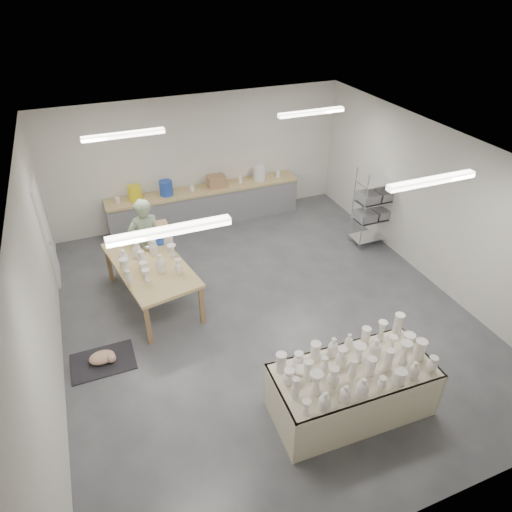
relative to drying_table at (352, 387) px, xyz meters
name	(u,v)px	position (x,y,z in m)	size (l,w,h in m)	color
room	(258,212)	(-0.41, 2.50, 1.61)	(8.00, 8.02, 3.00)	#424449
back_counter	(205,204)	(-0.31, 6.10, 0.04)	(4.60, 0.60, 1.24)	tan
wire_shelf	(375,206)	(2.90, 3.82, 0.47)	(0.88, 0.48, 1.80)	silver
drying_table	(352,387)	(0.00, 0.00, 0.00)	(2.28, 1.13, 1.15)	olive
work_table	(151,259)	(-2.06, 3.64, 0.42)	(1.51, 2.42, 1.20)	tan
rug	(103,361)	(-3.20, 2.26, -0.43)	(1.00, 0.70, 0.02)	black
cat	(103,357)	(-3.18, 2.24, -0.34)	(0.48, 0.40, 0.18)	white
potter	(146,241)	(-2.02, 4.25, 0.45)	(0.65, 0.43, 1.78)	#92AC85
red_stool	(147,259)	(-2.02, 4.52, -0.14)	(0.48, 0.48, 0.34)	red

